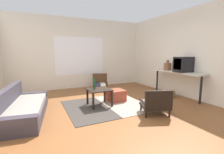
{
  "coord_description": "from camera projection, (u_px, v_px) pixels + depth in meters",
  "views": [
    {
      "loc": [
        -1.65,
        -3.27,
        1.39
      ],
      "look_at": [
        0.25,
        0.64,
        0.73
      ],
      "focal_mm": 25.81,
      "sensor_mm": 36.0,
      "label": 1
    }
  ],
  "objects": [
    {
      "name": "coffee_table",
      "position": [
        99.0,
        92.0,
        4.2
      ],
      "size": [
        0.58,
        0.55,
        0.45
      ],
      "color": "black",
      "rests_on": "ground"
    },
    {
      "name": "glass_bottle",
      "position": [
        94.0,
        84.0,
        4.18
      ],
      "size": [
        0.06,
        0.06,
        0.32
      ],
      "color": "#194723",
      "rests_on": "coffee_table"
    },
    {
      "name": "console_shelf",
      "position": [
        176.0,
        74.0,
        5.02
      ],
      "size": [
        0.44,
        1.83,
        0.81
      ],
      "color": "beige",
      "rests_on": "ground"
    },
    {
      "name": "ottoman_orange",
      "position": [
        116.0,
        95.0,
        4.64
      ],
      "size": [
        0.46,
        0.46,
        0.32
      ],
      "primitive_type": "cube",
      "rotation": [
        0.0,
        0.0,
        0.01
      ],
      "color": "#993D28",
      "rests_on": "ground"
    },
    {
      "name": "crt_television",
      "position": [
        183.0,
        64.0,
        4.76
      ],
      "size": [
        0.51,
        0.35,
        0.45
      ],
      "color": "black",
      "rests_on": "console_shelf"
    },
    {
      "name": "clay_vase",
      "position": [
        167.0,
        66.0,
        5.34
      ],
      "size": [
        0.23,
        0.23,
        0.33
      ],
      "color": "brown",
      "rests_on": "console_shelf"
    },
    {
      "name": "wicker_basket",
      "position": [
        170.0,
        94.0,
        5.03
      ],
      "size": [
        0.31,
        0.31,
        0.21
      ],
      "primitive_type": "cylinder",
      "color": "olive",
      "rests_on": "ground"
    },
    {
      "name": "side_wall_right",
      "position": [
        186.0,
        54.0,
        5.04
      ],
      "size": [
        0.12,
        6.6,
        2.7
      ],
      "primitive_type": "cube",
      "color": "silver",
      "rests_on": "ground"
    },
    {
      "name": "area_rug",
      "position": [
        106.0,
        106.0,
        4.22
      ],
      "size": [
        2.04,
        1.81,
        0.01
      ],
      "color": "#38332D",
      "rests_on": "ground"
    },
    {
      "name": "couch",
      "position": [
        22.0,
        108.0,
        3.44
      ],
      "size": [
        1.04,
        2.0,
        0.66
      ],
      "color": "#38333D",
      "rests_on": "ground"
    },
    {
      "name": "armchair_by_window",
      "position": [
        100.0,
        83.0,
        6.02
      ],
      "size": [
        0.69,
        0.67,
        0.6
      ],
      "color": "#472D19",
      "rests_on": "ground"
    },
    {
      "name": "far_wall_with_window",
      "position": [
        80.0,
        54.0,
        6.35
      ],
      "size": [
        5.6,
        0.13,
        2.7
      ],
      "color": "silver",
      "rests_on": "ground"
    },
    {
      "name": "armchair_striped_foreground",
      "position": [
        156.0,
        103.0,
        3.57
      ],
      "size": [
        0.75,
        0.71,
        0.6
      ],
      "color": "black",
      "rests_on": "ground"
    },
    {
      "name": "ground_plane",
      "position": [
        114.0,
        111.0,
        3.83
      ],
      "size": [
        7.8,
        7.8,
        0.0
      ],
      "primitive_type": "plane",
      "color": "brown"
    }
  ]
}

